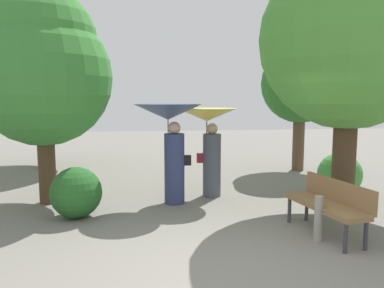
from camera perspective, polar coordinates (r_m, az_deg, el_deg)
name	(u,v)px	position (r m, az deg, el deg)	size (l,w,h in m)	color
ground_plane	(234,275)	(4.72, 6.37, -19.16)	(40.00, 40.00, 0.00)	slate
person_left	(170,129)	(7.30, -3.37, 2.36)	(1.34, 1.34, 1.97)	navy
person_right	(208,131)	(7.86, 2.51, 2.06)	(1.27, 1.27, 1.87)	#474C56
park_bench	(329,202)	(6.13, 20.17, -8.27)	(0.76, 1.56, 0.83)	#38383D
tree_near_left	(40,56)	(12.26, -22.19, 12.27)	(3.67, 3.67, 5.34)	#4C3823
tree_near_right	(301,77)	(11.19, 16.22, 9.83)	(2.21, 2.21, 4.04)	brown
tree_mid_left	(42,66)	(7.87, -21.86, 10.94)	(2.65, 2.65, 4.20)	#4C3823
tree_mid_right	(351,24)	(7.38, 23.01, 16.47)	(3.16, 3.16, 5.19)	#42301E
bush_path_left	(340,174)	(8.61, 21.56, -4.33)	(0.93, 0.93, 0.93)	#428C3D
bush_path_right	(76,193)	(6.86, -17.25, -7.08)	(0.89, 0.89, 0.89)	#235B23
path_marker_post	(318,219)	(5.85, 18.68, -10.73)	(0.12, 0.12, 0.67)	gray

